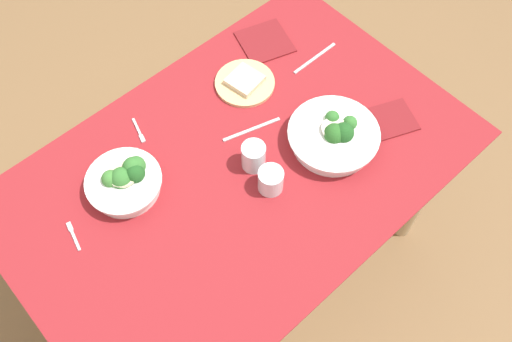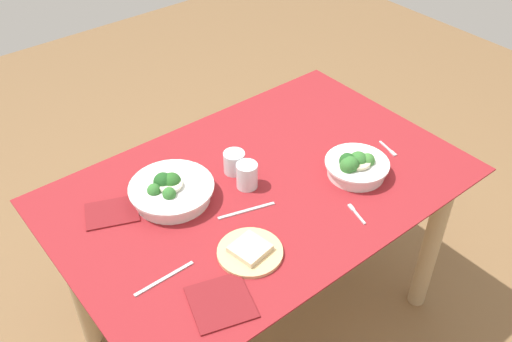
% 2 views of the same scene
% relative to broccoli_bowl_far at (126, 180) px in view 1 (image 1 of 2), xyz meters
% --- Properties ---
extents(ground_plane, '(6.00, 6.00, 0.00)m').
position_rel_broccoli_bowl_far_xyz_m(ground_plane, '(0.28, -0.16, -0.78)').
color(ground_plane, brown).
extents(dining_table, '(1.38, 0.90, 0.74)m').
position_rel_broccoli_bowl_far_xyz_m(dining_table, '(0.28, -0.16, -0.16)').
color(dining_table, maroon).
rests_on(dining_table, ground_plane).
extents(broccoli_bowl_far, '(0.22, 0.22, 0.10)m').
position_rel_broccoli_bowl_far_xyz_m(broccoli_bowl_far, '(0.00, 0.00, 0.00)').
color(broccoli_bowl_far, white).
rests_on(broccoli_bowl_far, dining_table).
extents(broccoli_bowl_near, '(0.28, 0.28, 0.10)m').
position_rel_broccoli_bowl_far_xyz_m(broccoli_bowl_near, '(0.55, -0.29, -0.00)').
color(broccoli_bowl_near, white).
rests_on(broccoli_bowl_near, dining_table).
extents(bread_side_plate, '(0.19, 0.19, 0.03)m').
position_rel_broccoli_bowl_far_xyz_m(bread_side_plate, '(0.50, 0.06, -0.03)').
color(bread_side_plate, '#D6B27A').
rests_on(bread_side_plate, dining_table).
extents(water_glass_center, '(0.07, 0.07, 0.09)m').
position_rel_broccoli_bowl_far_xyz_m(water_glass_center, '(0.32, -0.19, 0.01)').
color(water_glass_center, silver).
rests_on(water_glass_center, dining_table).
extents(water_glass_side, '(0.07, 0.07, 0.08)m').
position_rel_broccoli_bowl_far_xyz_m(water_glass_side, '(0.31, -0.28, -0.00)').
color(water_glass_side, silver).
rests_on(water_glass_side, dining_table).
extents(fork_by_far_bowl, '(0.03, 0.09, 0.00)m').
position_rel_broccoli_bowl_far_xyz_m(fork_by_far_bowl, '(-0.20, -0.02, -0.04)').
color(fork_by_far_bowl, '#B7B7BC').
rests_on(fork_by_far_bowl, dining_table).
extents(fork_by_near_bowl, '(0.04, 0.10, 0.00)m').
position_rel_broccoli_bowl_far_xyz_m(fork_by_near_bowl, '(0.14, 0.14, -0.04)').
color(fork_by_near_bowl, '#B7B7BC').
rests_on(fork_by_near_bowl, dining_table).
extents(table_knife_left, '(0.19, 0.01, 0.00)m').
position_rel_broccoli_bowl_far_xyz_m(table_knife_left, '(0.75, -0.02, -0.04)').
color(table_knife_left, '#B7B7BC').
rests_on(table_knife_left, dining_table).
extents(table_knife_right, '(0.19, 0.07, 0.00)m').
position_rel_broccoli_bowl_far_xyz_m(table_knife_right, '(0.40, -0.09, -0.04)').
color(table_knife_right, '#B7B7BC').
rests_on(table_knife_right, dining_table).
extents(napkin_folded_upper, '(0.21, 0.21, 0.01)m').
position_rel_broccoli_bowl_far_xyz_m(napkin_folded_upper, '(0.68, 0.15, -0.04)').
color(napkin_folded_upper, maroon).
rests_on(napkin_folded_upper, dining_table).
extents(napkin_folded_lower, '(0.20, 0.18, 0.01)m').
position_rel_broccoli_bowl_far_xyz_m(napkin_folded_lower, '(0.74, -0.35, -0.04)').
color(napkin_folded_lower, maroon).
rests_on(napkin_folded_lower, dining_table).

